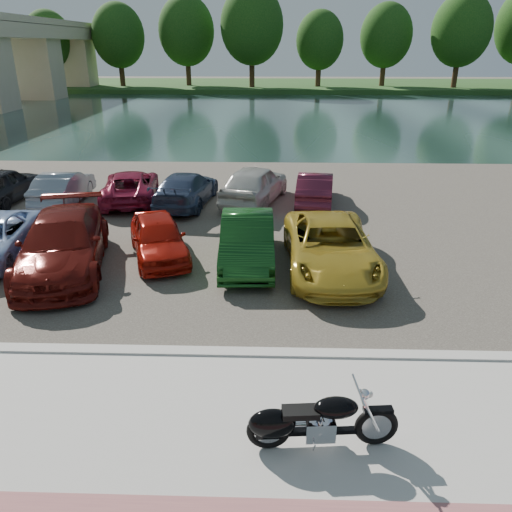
% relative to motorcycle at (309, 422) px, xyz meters
% --- Properties ---
extents(ground, '(200.00, 200.00, 0.00)m').
position_rel_motorcycle_xyz_m(ground, '(-0.35, 0.50, -0.56)').
color(ground, '#595447').
rests_on(ground, ground).
extents(promenade, '(60.00, 6.00, 0.10)m').
position_rel_motorcycle_xyz_m(promenade, '(-0.35, -0.50, -0.51)').
color(promenade, '#B9B5AE').
rests_on(promenade, ground).
extents(kerb, '(60.00, 0.30, 0.14)m').
position_rel_motorcycle_xyz_m(kerb, '(-0.35, 2.50, -0.49)').
color(kerb, '#B9B5AE').
rests_on(kerb, ground).
extents(parking_lot, '(60.00, 18.00, 0.04)m').
position_rel_motorcycle_xyz_m(parking_lot, '(-0.35, 11.50, -0.54)').
color(parking_lot, '#3D3731').
rests_on(parking_lot, ground).
extents(river, '(120.00, 40.00, 0.00)m').
position_rel_motorcycle_xyz_m(river, '(-0.35, 40.50, -0.56)').
color(river, '#192D2A').
rests_on(river, ground).
extents(far_bank, '(120.00, 24.00, 0.60)m').
position_rel_motorcycle_xyz_m(far_bank, '(-0.35, 72.50, -0.26)').
color(far_bank, '#214719').
rests_on(far_bank, ground).
extents(far_trees, '(70.25, 10.68, 12.52)m').
position_rel_motorcycle_xyz_m(far_trees, '(4.01, 66.29, 6.93)').
color(far_trees, '#392314').
rests_on(far_trees, far_bank).
extents(motorcycle, '(2.33, 0.75, 1.05)m').
position_rel_motorcycle_xyz_m(motorcycle, '(0.00, 0.00, 0.00)').
color(motorcycle, black).
rests_on(motorcycle, promenade).
extents(car_3, '(3.30, 5.63, 1.53)m').
position_rel_motorcycle_xyz_m(car_3, '(-6.29, 6.53, 0.24)').
color(car_3, '#54100C').
rests_on(car_3, parking_lot).
extents(car_4, '(2.58, 3.92, 1.24)m').
position_rel_motorcycle_xyz_m(car_4, '(-3.87, 7.49, 0.10)').
color(car_4, '#A4150A').
rests_on(car_4, parking_lot).
extents(car_5, '(1.60, 4.24, 1.38)m').
position_rel_motorcycle_xyz_m(car_5, '(-1.26, 7.17, 0.17)').
color(car_5, '#113F14').
rests_on(car_5, parking_lot).
extents(car_6, '(2.47, 5.11, 1.40)m').
position_rel_motorcycle_xyz_m(car_6, '(1.03, 6.72, 0.18)').
color(car_6, gold).
rests_on(car_6, parking_lot).
extents(car_8, '(1.92, 4.19, 1.39)m').
position_rel_motorcycle_xyz_m(car_8, '(-11.21, 12.87, 0.17)').
color(car_8, black).
rests_on(car_8, parking_lot).
extents(car_9, '(1.46, 3.91, 1.28)m').
position_rel_motorcycle_xyz_m(car_9, '(-8.74, 12.77, 0.12)').
color(car_9, slate).
rests_on(car_9, parking_lot).
extents(car_10, '(2.77, 4.71, 1.23)m').
position_rel_motorcycle_xyz_m(car_10, '(-6.19, 13.14, 0.09)').
color(car_10, maroon).
rests_on(car_10, parking_lot).
extents(car_11, '(2.29, 4.58, 1.28)m').
position_rel_motorcycle_xyz_m(car_11, '(-3.91, 12.73, 0.12)').
color(car_11, '#2B3854').
rests_on(car_11, parking_lot).
extents(car_12, '(2.94, 4.72, 1.50)m').
position_rel_motorcycle_xyz_m(car_12, '(-1.26, 13.13, 0.23)').
color(car_12, '#B4B4AF').
rests_on(car_12, parking_lot).
extents(car_13, '(1.76, 3.94, 1.26)m').
position_rel_motorcycle_xyz_m(car_13, '(1.11, 13.03, 0.11)').
color(car_13, '#531628').
rests_on(car_13, parking_lot).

